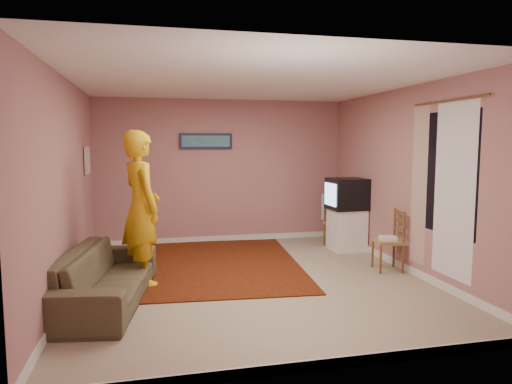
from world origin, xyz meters
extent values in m
plane|color=gray|center=(0.00, 0.00, 0.00)|extent=(5.00, 5.00, 0.00)
cube|color=#A06A69|center=(0.00, 2.50, 1.30)|extent=(4.50, 0.02, 2.60)
cube|color=#A06A69|center=(0.00, -2.50, 1.30)|extent=(4.50, 0.02, 2.60)
cube|color=#A06A69|center=(-2.25, 0.00, 1.30)|extent=(0.02, 5.00, 2.60)
cube|color=#A06A69|center=(2.25, 0.00, 1.30)|extent=(0.02, 5.00, 2.60)
cube|color=white|center=(0.00, 0.00, 2.60)|extent=(4.50, 5.00, 0.02)
cube|color=silver|center=(0.00, 2.49, 0.05)|extent=(4.50, 0.02, 0.10)
cube|color=silver|center=(0.00, -2.49, 0.05)|extent=(4.50, 0.02, 0.10)
cube|color=silver|center=(-2.24, 0.00, 0.05)|extent=(0.02, 5.00, 0.10)
cube|color=silver|center=(2.24, 0.00, 0.05)|extent=(0.02, 5.00, 0.10)
cube|color=black|center=(2.24, -0.90, 1.45)|extent=(0.01, 1.10, 1.50)
cube|color=white|center=(2.23, -1.05, 1.25)|extent=(0.01, 0.75, 2.10)
cube|color=beige|center=(2.21, -0.35, 1.25)|extent=(0.01, 0.35, 2.10)
cylinder|color=brown|center=(2.20, -0.90, 2.32)|extent=(0.02, 1.40, 0.02)
cube|color=#131836|center=(-0.30, 2.47, 1.85)|extent=(0.95, 0.03, 0.28)
cube|color=#2F4D84|center=(-0.30, 2.45, 1.85)|extent=(0.86, 0.01, 0.20)
cube|color=beige|center=(-2.22, 1.60, 1.55)|extent=(0.03, 0.38, 0.42)
cube|color=#B2BEC3|center=(-2.20, 1.60, 1.55)|extent=(0.01, 0.30, 0.34)
cube|color=black|center=(-0.41, 0.89, 0.01)|extent=(2.79, 3.38, 0.02)
cube|color=white|center=(1.95, 1.34, 0.35)|extent=(0.55, 0.50, 0.70)
cube|color=black|center=(1.95, 1.34, 0.96)|extent=(0.62, 0.57, 0.53)
cube|color=#8CB2F2|center=(1.64, 1.33, 0.96)|extent=(0.04, 0.44, 0.37)
cube|color=#A67851|center=(1.91, 1.65, 0.41)|extent=(0.47, 0.46, 0.05)
cube|color=brown|center=(1.91, 1.65, 0.63)|extent=(0.38, 0.15, 0.44)
cube|color=#A1A1A6|center=(1.91, 1.65, 0.46)|extent=(0.37, 0.31, 0.05)
cube|color=#94CBF3|center=(1.91, 1.84, 0.68)|extent=(0.44, 0.05, 0.46)
cube|color=#A67851|center=(2.00, 0.04, 0.42)|extent=(0.43, 0.44, 0.05)
cube|color=brown|center=(2.00, 0.04, 0.65)|extent=(0.09, 0.40, 0.45)
cube|color=white|center=(2.00, 0.04, 0.47)|extent=(0.27, 0.23, 0.05)
imported|color=brown|center=(-1.80, -0.46, 0.31)|extent=(1.14, 2.22, 0.62)
imported|color=gold|center=(-1.40, 0.20, 0.99)|extent=(0.71, 0.85, 1.98)
camera|label=1|loc=(-1.25, -5.76, 1.81)|focal=32.00mm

